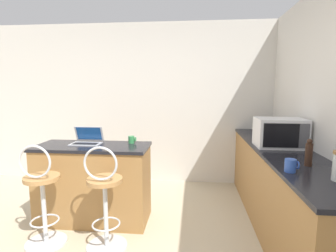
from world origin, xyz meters
name	(u,v)px	position (x,y,z in m)	size (l,w,h in m)	color
wall_back	(146,104)	(0.00, 2.36, 1.30)	(12.00, 0.06, 2.60)	silver
breakfast_bar	(94,183)	(-0.37, 0.92, 0.46)	(1.30, 0.56, 0.91)	#9E703D
counter_right	(281,190)	(1.75, 0.92, 0.46)	(0.58, 2.86, 0.91)	#9E703D
bar_stool_near	(42,198)	(-0.69, 0.39, 0.49)	(0.40, 0.40, 1.04)	silver
bar_stool_far	(105,200)	(-0.05, 0.39, 0.49)	(0.40, 0.40, 1.04)	silver
laptop	(87,139)	(-0.46, 1.01, 0.96)	(0.34, 0.25, 0.20)	#B7BABF
microwave	(280,133)	(1.75, 1.05, 1.07)	(0.51, 0.38, 0.32)	silver
toaster	(264,130)	(1.75, 1.73, 1.00)	(0.19, 0.25, 0.18)	#9EA3A8
mug_green	(132,140)	(0.06, 1.08, 0.96)	(0.09, 0.07, 0.09)	#338447
pepper_mill	(309,153)	(1.76, 0.32, 1.02)	(0.06, 0.06, 0.23)	#331E14
mug_blue	(291,165)	(1.55, 0.13, 0.96)	(0.10, 0.09, 0.10)	#2D51AD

